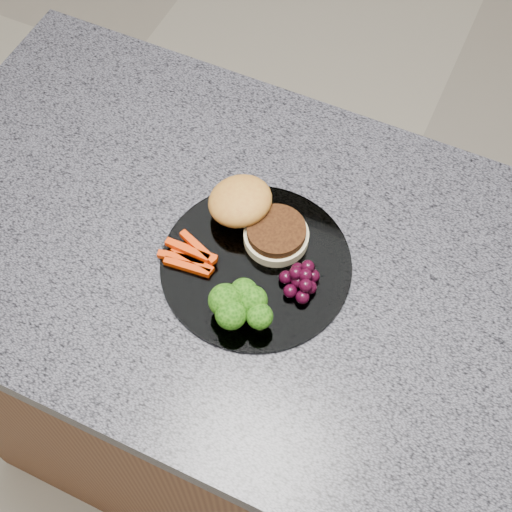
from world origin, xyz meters
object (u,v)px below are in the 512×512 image
(plate, at_px, (256,265))
(burger, at_px, (253,215))
(island_cabinet, at_px, (289,394))
(grape_bunch, at_px, (301,280))

(plate, distance_m, burger, 0.07)
(island_cabinet, xyz_separation_m, plate, (-0.06, -0.01, 0.47))
(island_cabinet, relative_size, grape_bunch, 21.47)
(grape_bunch, bearing_deg, plate, 175.64)
(plate, bearing_deg, grape_bunch, -4.36)
(island_cabinet, distance_m, plate, 0.48)
(burger, bearing_deg, plate, -47.39)
(grape_bunch, bearing_deg, burger, 147.56)
(burger, height_order, grape_bunch, burger)
(plate, bearing_deg, burger, 118.65)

